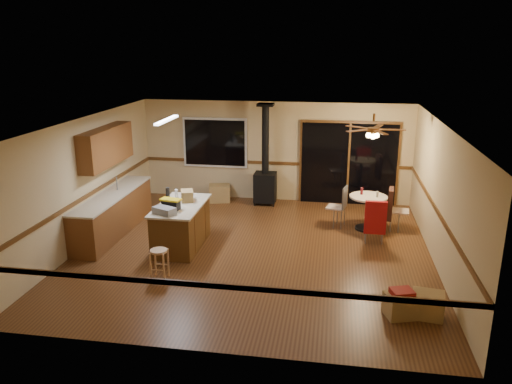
% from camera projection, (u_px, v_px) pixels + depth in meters
% --- Properties ---
extents(floor, '(7.00, 7.00, 0.00)m').
position_uv_depth(floor, '(254.00, 251.00, 10.09)').
color(floor, '#522F16').
rests_on(floor, ground).
extents(ceiling, '(7.00, 7.00, 0.00)m').
position_uv_depth(ceiling, '(253.00, 123.00, 9.34)').
color(ceiling, silver).
rests_on(ceiling, ground).
extents(wall_back, '(7.00, 0.00, 7.00)m').
position_uv_depth(wall_back, '(275.00, 152.00, 13.03)').
color(wall_back, tan).
rests_on(wall_back, ground).
extents(wall_front, '(7.00, 0.00, 7.00)m').
position_uv_depth(wall_front, '(209.00, 265.00, 6.41)').
color(wall_front, tan).
rests_on(wall_front, ground).
extents(wall_left, '(0.00, 7.00, 7.00)m').
position_uv_depth(wall_left, '(86.00, 181.00, 10.24)').
color(wall_left, tan).
rests_on(wall_left, ground).
extents(wall_right, '(0.00, 7.00, 7.00)m').
position_uv_depth(wall_right, '(441.00, 197.00, 9.19)').
color(wall_right, tan).
rests_on(wall_right, ground).
extents(chair_rail, '(7.00, 7.00, 0.08)m').
position_uv_depth(chair_rail, '(254.00, 204.00, 9.80)').
color(chair_rail, '#533114').
rests_on(chair_rail, ground).
extents(window, '(1.72, 0.10, 1.32)m').
position_uv_depth(window, '(215.00, 143.00, 13.16)').
color(window, black).
rests_on(window, ground).
extents(sliding_door, '(2.52, 0.10, 2.10)m').
position_uv_depth(sliding_door, '(349.00, 164.00, 12.76)').
color(sliding_door, black).
rests_on(sliding_door, ground).
extents(lower_cabinets, '(0.60, 3.00, 0.86)m').
position_uv_depth(lower_cabinets, '(113.00, 214.00, 10.92)').
color(lower_cabinets, brown).
rests_on(lower_cabinets, ground).
extents(countertop, '(0.64, 3.04, 0.04)m').
position_uv_depth(countertop, '(112.00, 195.00, 10.79)').
color(countertop, '#C1B296').
rests_on(countertop, lower_cabinets).
extents(upper_cabinets, '(0.35, 2.00, 0.80)m').
position_uv_depth(upper_cabinets, '(106.00, 146.00, 10.71)').
color(upper_cabinets, brown).
rests_on(upper_cabinets, ground).
extents(kitchen_island, '(0.88, 1.68, 0.90)m').
position_uv_depth(kitchen_island, '(181.00, 225.00, 10.19)').
color(kitchen_island, '#523214').
rests_on(kitchen_island, ground).
extents(wood_stove, '(0.55, 0.50, 2.52)m').
position_uv_depth(wood_stove, '(265.00, 177.00, 12.79)').
color(wood_stove, black).
rests_on(wood_stove, ground).
extents(ceiling_fan, '(0.24, 0.24, 0.55)m').
position_uv_depth(ceiling_fan, '(373.00, 132.00, 10.62)').
color(ceiling_fan, brown).
rests_on(ceiling_fan, ceiling).
extents(fluorescent_strip, '(0.10, 1.20, 0.04)m').
position_uv_depth(fluorescent_strip, '(167.00, 120.00, 9.91)').
color(fluorescent_strip, white).
rests_on(fluorescent_strip, ceiling).
extents(toolbox_grey, '(0.49, 0.39, 0.13)m').
position_uv_depth(toolbox_grey, '(164.00, 211.00, 9.50)').
color(toolbox_grey, slate).
rests_on(toolbox_grey, kitchen_island).
extents(toolbox_black, '(0.36, 0.24, 0.19)m').
position_uv_depth(toolbox_black, '(171.00, 205.00, 9.75)').
color(toolbox_black, black).
rests_on(toolbox_black, kitchen_island).
extents(toolbox_yellow_lid, '(0.43, 0.28, 0.03)m').
position_uv_depth(toolbox_yellow_lid, '(171.00, 200.00, 9.72)').
color(toolbox_yellow_lid, gold).
rests_on(toolbox_yellow_lid, toolbox_black).
extents(box_on_island, '(0.34, 0.39, 0.22)m').
position_uv_depth(box_on_island, '(187.00, 196.00, 10.27)').
color(box_on_island, olive).
rests_on(box_on_island, kitchen_island).
extents(bottle_dark, '(0.11, 0.11, 0.29)m').
position_uv_depth(bottle_dark, '(168.00, 194.00, 10.25)').
color(bottle_dark, black).
rests_on(bottle_dark, kitchen_island).
extents(bottle_pink, '(0.07, 0.07, 0.21)m').
position_uv_depth(bottle_pink, '(191.00, 197.00, 10.22)').
color(bottle_pink, '#D84C8C').
rests_on(bottle_pink, kitchen_island).
extents(bottle_white, '(0.07, 0.07, 0.19)m').
position_uv_depth(bottle_white, '(176.00, 194.00, 10.45)').
color(bottle_white, white).
rests_on(bottle_white, kitchen_island).
extents(bar_stool, '(0.32, 0.32, 0.55)m').
position_uv_depth(bar_stool, '(159.00, 264.00, 8.82)').
color(bar_stool, tan).
rests_on(bar_stool, floor).
extents(blue_bucket, '(0.30, 0.30, 0.25)m').
position_uv_depth(blue_bucket, '(178.00, 250.00, 9.79)').
color(blue_bucket, '#0E3AC6').
rests_on(blue_bucket, floor).
extents(dining_table, '(0.83, 0.83, 0.78)m').
position_uv_depth(dining_table, '(368.00, 207.00, 11.10)').
color(dining_table, black).
rests_on(dining_table, ground).
extents(glass_red, '(0.06, 0.06, 0.16)m').
position_uv_depth(glass_red, '(362.00, 191.00, 11.12)').
color(glass_red, '#590C14').
rests_on(glass_red, dining_table).
extents(glass_cream, '(0.07, 0.07, 0.13)m').
position_uv_depth(glass_cream, '(377.00, 194.00, 10.94)').
color(glass_cream, beige).
rests_on(glass_cream, dining_table).
extents(chair_left, '(0.49, 0.49, 0.51)m').
position_uv_depth(chair_left, '(341.00, 202.00, 11.25)').
color(chair_left, tan).
rests_on(chair_left, ground).
extents(chair_near, '(0.44, 0.46, 0.70)m').
position_uv_depth(chair_near, '(375.00, 217.00, 10.23)').
color(chair_near, tan).
rests_on(chair_near, ground).
extents(chair_right, '(0.51, 0.48, 0.70)m').
position_uv_depth(chair_right, '(392.00, 204.00, 11.07)').
color(chair_right, tan).
rests_on(chair_right, ground).
extents(box_under_window, '(0.63, 0.55, 0.44)m').
position_uv_depth(box_under_window, '(219.00, 193.00, 13.17)').
color(box_under_window, olive).
rests_on(box_under_window, floor).
extents(box_corner_a, '(0.56, 0.51, 0.35)m').
position_uv_depth(box_corner_a, '(401.00, 305.00, 7.64)').
color(box_corner_a, olive).
rests_on(box_corner_a, floor).
extents(box_corner_b, '(0.53, 0.47, 0.38)m').
position_uv_depth(box_corner_b, '(428.00, 305.00, 7.63)').
color(box_corner_b, olive).
rests_on(box_corner_b, floor).
extents(box_small_red, '(0.39, 0.36, 0.09)m').
position_uv_depth(box_small_red, '(402.00, 292.00, 7.58)').
color(box_small_red, maroon).
rests_on(box_small_red, box_corner_a).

